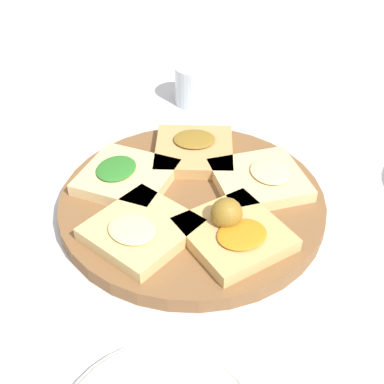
# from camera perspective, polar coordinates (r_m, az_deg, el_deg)

# --- Properties ---
(ground_plane) EXTENTS (3.00, 3.00, 0.00)m
(ground_plane) POSITION_cam_1_polar(r_m,az_deg,el_deg) (0.88, -0.00, -1.80)
(ground_plane) COLOR silver
(serving_board) EXTENTS (0.43, 0.43, 0.03)m
(serving_board) POSITION_cam_1_polar(r_m,az_deg,el_deg) (0.87, -0.00, -1.17)
(serving_board) COLOR brown
(serving_board) RESTS_ON ground_plane
(focaccia_slice_0) EXTENTS (0.14, 0.15, 0.03)m
(focaccia_slice_0) POSITION_cam_1_polar(r_m,az_deg,el_deg) (0.90, -6.97, 1.81)
(focaccia_slice_0) COLOR #E5C689
(focaccia_slice_0) RESTS_ON serving_board
(focaccia_slice_1) EXTENTS (0.18, 0.18, 0.03)m
(focaccia_slice_1) POSITION_cam_1_polar(r_m,az_deg,el_deg) (0.79, -5.51, -4.00)
(focaccia_slice_1) COLOR #DBB775
(focaccia_slice_1) RESTS_ON serving_board
(focaccia_slice_2) EXTENTS (0.19, 0.20, 0.06)m
(focaccia_slice_2) POSITION_cam_1_polar(r_m,az_deg,el_deg) (0.78, 4.41, -4.06)
(focaccia_slice_2) COLOR tan
(focaccia_slice_2) RESTS_ON serving_board
(focaccia_slice_3) EXTENTS (0.19, 0.19, 0.03)m
(focaccia_slice_3) POSITION_cam_1_polar(r_m,az_deg,el_deg) (0.89, 7.29, 1.38)
(focaccia_slice_3) COLOR #E5C689
(focaccia_slice_3) RESTS_ON serving_board
(focaccia_slice_4) EXTENTS (0.18, 0.17, 0.03)m
(focaccia_slice_4) POSITION_cam_1_polar(r_m,az_deg,el_deg) (0.95, 0.22, 4.49)
(focaccia_slice_4) COLOR tan
(focaccia_slice_4) RESTS_ON serving_board
(water_glass) EXTENTS (0.08, 0.08, 0.08)m
(water_glass) POSITION_cam_1_polar(r_m,az_deg,el_deg) (1.15, 0.26, 11.38)
(water_glass) COLOR silver
(water_glass) RESTS_ON ground_plane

